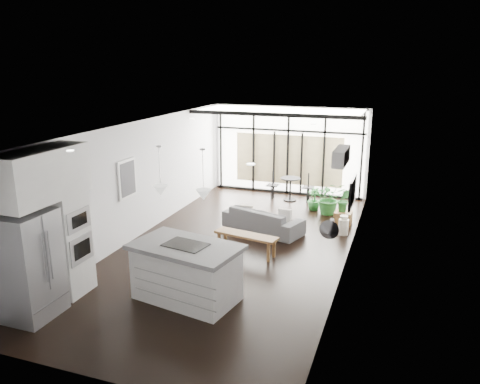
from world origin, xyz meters
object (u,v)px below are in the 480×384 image
Objects in this scene: sofa at (263,216)px; pouf at (257,221)px; tv at (353,192)px; island at (186,272)px; milk_can at (344,225)px; console_bench at (246,244)px; fridge at (30,266)px.

sofa reaches higher than pouf.
tv is at bearing -169.06° from sofa.
island is 3.90× the size of milk_can.
island is 3.85m from sofa.
console_bench is at bearing 91.84° from island.
tv is at bearing -9.80° from pouf.
console_bench is (0.35, 2.30, -0.29)m from island.
pouf is 0.42× the size of tv.
island is at bearing 32.62° from fridge.
island is 1.73× the size of tv.
pouf is 0.94× the size of milk_can.
pouf is (2.23, 5.36, -0.73)m from fridge.
fridge reaches higher than milk_can.
console_bench is 2.69m from tv.
sofa is 4.20× the size of milk_can.
pouf is 2.18m from milk_can.
sofa is 4.47× the size of pouf.
milk_can is (2.16, 0.26, 0.06)m from pouf.
fridge is at bearing -136.93° from island.
console_bench is at bearing -80.75° from pouf.
pouf is (0.07, 3.98, -0.34)m from island.
pouf is at bearing -18.61° from sofa.
sofa reaches higher than milk_can.
tv reaches higher than sofa.
pouf is at bearing 109.18° from console_bench.
fridge reaches higher than tv.
island is at bearing -117.76° from milk_can.
island is 2.59m from fridge.
milk_can is (2.23, 4.25, -0.28)m from island.
fridge is at bearing -132.98° from tv.
fridge reaches higher than sofa.
milk_can reaches higher than console_bench.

